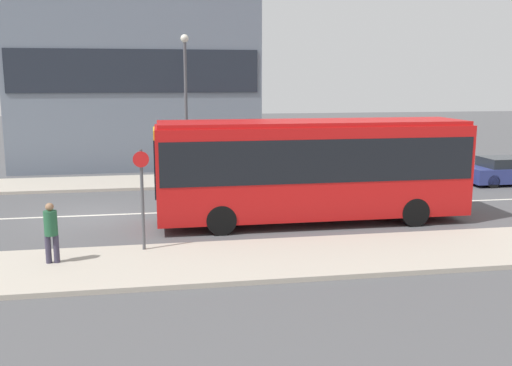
# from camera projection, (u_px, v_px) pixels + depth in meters

# --- Properties ---
(ground_plane) EXTENTS (120.00, 120.00, 0.00)m
(ground_plane) POSITION_uv_depth(u_px,v_px,m) (95.00, 215.00, 20.64)
(ground_plane) COLOR #4F4F51
(sidewalk_near) EXTENTS (44.00, 3.50, 0.13)m
(sidewalk_near) POSITION_uv_depth(u_px,v_px,m) (69.00, 270.00, 14.57)
(sidewalk_near) COLOR #B2A899
(sidewalk_near) RESTS_ON ground_plane
(sidewalk_far) EXTENTS (44.00, 3.50, 0.13)m
(sidewalk_far) POSITION_uv_depth(u_px,v_px,m) (109.00, 183.00, 26.69)
(sidewalk_far) COLOR #B2A899
(sidewalk_far) RESTS_ON ground_plane
(lane_centerline) EXTENTS (41.80, 0.16, 0.01)m
(lane_centerline) POSITION_uv_depth(u_px,v_px,m) (95.00, 215.00, 20.64)
(lane_centerline) COLOR silver
(lane_centerline) RESTS_ON ground_plane
(city_bus) EXTENTS (10.54, 2.59, 3.49)m
(city_bus) POSITION_uv_depth(u_px,v_px,m) (312.00, 165.00, 19.37)
(city_bus) COLOR red
(city_bus) RESTS_ON ground_plane
(parked_car_0) EXTENTS (4.62, 1.83, 1.29)m
(parked_car_0) POSITION_uv_depth(u_px,v_px,m) (406.00, 173.00, 26.18)
(parked_car_0) COLOR navy
(parked_car_0) RESTS_ON ground_plane
(parked_car_1) EXTENTS (3.92, 1.84, 1.27)m
(parked_car_1) POSITION_uv_depth(u_px,v_px,m) (507.00, 171.00, 26.74)
(parked_car_1) COLOR navy
(parked_car_1) RESTS_ON ground_plane
(pedestrian_near_stop) EXTENTS (0.35, 0.34, 1.60)m
(pedestrian_near_stop) POSITION_uv_depth(u_px,v_px,m) (51.00, 229.00, 14.75)
(pedestrian_near_stop) COLOR #383347
(pedestrian_near_stop) RESTS_ON sidewalk_near
(bus_stop_sign) EXTENTS (0.44, 0.12, 2.84)m
(bus_stop_sign) POSITION_uv_depth(u_px,v_px,m) (142.00, 192.00, 15.78)
(bus_stop_sign) COLOR #4C4C51
(bus_stop_sign) RESTS_ON sidewalk_near
(street_lamp) EXTENTS (0.36, 0.36, 6.68)m
(street_lamp) POSITION_uv_depth(u_px,v_px,m) (186.00, 94.00, 25.50)
(street_lamp) COLOR #4C4C51
(street_lamp) RESTS_ON sidewalk_far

